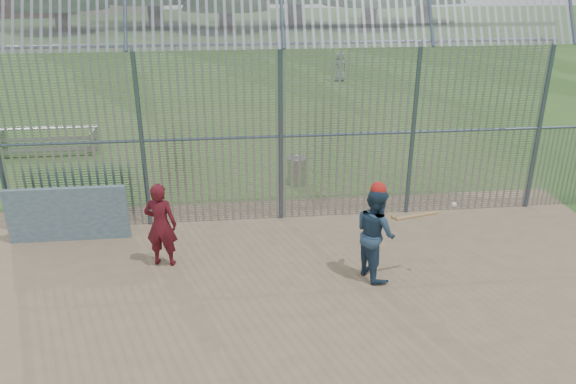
{
  "coord_description": "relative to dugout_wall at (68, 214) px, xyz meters",
  "views": [
    {
      "loc": [
        -1.12,
        -8.29,
        5.68
      ],
      "look_at": [
        0.0,
        2.0,
        1.3
      ],
      "focal_mm": 35.0,
      "sensor_mm": 36.0,
      "label": 1
    }
  ],
  "objects": [
    {
      "name": "ground",
      "position": [
        4.6,
        -2.9,
        -0.62
      ],
      "size": [
        120.0,
        120.0,
        0.0
      ],
      "primitive_type": "plane",
      "color": "#2D511E",
      "rests_on": "ground"
    },
    {
      "name": "dirt_infield",
      "position": [
        4.6,
        -3.4,
        -0.61
      ],
      "size": [
        14.0,
        10.0,
        0.02
      ],
      "primitive_type": "cube",
      "color": "#756047",
      "rests_on": "ground"
    },
    {
      "name": "dugout_wall",
      "position": [
        0.0,
        0.0,
        0.0
      ],
      "size": [
        2.5,
        0.12,
        1.2
      ],
      "primitive_type": "cube",
      "color": "#38566B",
      "rests_on": "dirt_infield"
    },
    {
      "name": "batter",
      "position": [
        6.1,
        -2.12,
        0.3
      ],
      "size": [
        0.91,
        1.03,
        1.79
      ],
      "primitive_type": "imported",
      "rotation": [
        0.0,
        0.0,
        1.87
      ],
      "color": "navy",
      "rests_on": "dirt_infield"
    },
    {
      "name": "onlooker",
      "position": [
        2.09,
        -1.26,
        0.26
      ],
      "size": [
        0.7,
        0.53,
        1.71
      ],
      "primitive_type": "imported",
      "rotation": [
        0.0,
        0.0,
        2.93
      ],
      "color": "maroon",
      "rests_on": "dirt_infield"
    },
    {
      "name": "bg_kid_standing",
      "position": [
        8.94,
        15.76,
        0.09
      ],
      "size": [
        0.81,
        0.69,
        1.42
      ],
      "primitive_type": "imported",
      "rotation": [
        0.0,
        0.0,
        3.54
      ],
      "color": "slate",
      "rests_on": "ground"
    },
    {
      "name": "batting_gear",
      "position": [
        6.23,
        -2.15,
        1.09
      ],
      "size": [
        1.53,
        0.45,
        0.68
      ],
      "color": "red",
      "rests_on": "ground"
    },
    {
      "name": "trash_can",
      "position": [
        5.23,
        2.72,
        -0.24
      ],
      "size": [
        0.56,
        0.56,
        0.82
      ],
      "color": "gray",
      "rests_on": "ground"
    },
    {
      "name": "bleacher",
      "position": [
        -2.12,
        6.07,
        -0.21
      ],
      "size": [
        3.0,
        0.95,
        0.72
      ],
      "color": "gray",
      "rests_on": "ground"
    },
    {
      "name": "backstop_fence",
      "position": [
        6.41,
        0.53,
        1.74
      ],
      "size": [
        20.09,
        0.81,
        5.3
      ],
      "color": "#47566B",
      "rests_on": "ground"
    }
  ]
}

